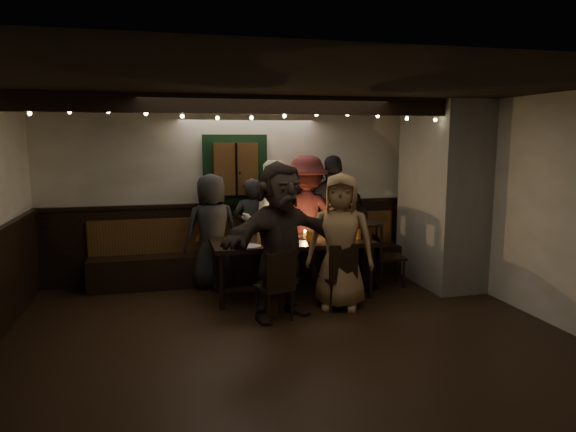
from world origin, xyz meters
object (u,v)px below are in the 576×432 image
object	(u,v)px
dining_table	(291,245)
chair_end	(384,251)
person_b	(252,231)
person_c	(272,223)
person_a	(212,231)
person_d	(306,218)
person_f	(281,241)
high_top	(361,246)
person_e	(334,218)
person_g	(340,242)
chair_near_left	(277,282)
chair_near_right	(340,273)

from	to	relation	value
dining_table	chair_end	world-z (taller)	dining_table
person_b	person_c	xyz separation A→B (m)	(0.26, -0.14, 0.13)
person_a	person_b	size ratio (longest dim) A/B	1.05
person_d	person_f	xyz separation A→B (m)	(-0.74, -1.53, -0.00)
dining_table	high_top	size ratio (longest dim) A/B	2.25
chair_end	person_e	xyz separation A→B (m)	(-0.57, 0.52, 0.42)
person_a	person_e	distance (m)	1.81
person_g	person_a	bearing A→B (deg)	160.13
high_top	person_c	distance (m)	1.32
chair_near_left	person_e	size ratio (longest dim) A/B	0.45
chair_near_left	person_a	bearing A→B (deg)	110.13
person_c	person_e	bearing A→B (deg)	-172.37
chair_end	person_b	distance (m)	1.91
dining_table	chair_near_right	distance (m)	0.87
person_e	high_top	bearing A→B (deg)	113.16
person_c	chair_near_right	bearing A→B (deg)	119.14
chair_near_right	person_c	bearing A→B (deg)	112.98
person_a	person_g	distance (m)	1.96
person_d	person_g	size ratio (longest dim) A/B	1.10
chair_near_right	person_b	world-z (taller)	person_b
person_e	person_d	bearing A→B (deg)	-9.84
chair_near_left	chair_end	size ratio (longest dim) A/B	0.91
person_c	person_e	distance (m)	0.95
person_g	chair_end	bearing A→B (deg)	62.73
dining_table	chair_near_right	bearing A→B (deg)	-58.90
person_d	person_f	size ratio (longest dim) A/B	1.00
person_g	dining_table	bearing A→B (deg)	147.61
person_c	person_e	xyz separation A→B (m)	(0.95, 0.02, 0.03)
chair_near_left	person_b	distance (m)	1.72
chair_near_left	dining_table	bearing A→B (deg)	66.77
person_d	person_e	bearing A→B (deg)	-174.80
person_b	person_f	bearing A→B (deg)	107.78
person_b	person_d	bearing A→B (deg)	-167.20
dining_table	chair_end	bearing A→B (deg)	5.27
dining_table	chair_near_left	size ratio (longest dim) A/B	2.57
high_top	person_c	world-z (taller)	person_c
person_f	person_g	world-z (taller)	person_f
dining_table	high_top	world-z (taller)	high_top
chair_near_right	person_c	world-z (taller)	person_c
person_b	person_e	size ratio (longest dim) A/B	0.83
person_e	person_f	xyz separation A→B (m)	(-1.15, -1.45, -0.00)
person_a	person_c	world-z (taller)	person_c
person_c	person_f	distance (m)	1.44
chair_near_left	person_e	distance (m)	2.05
person_a	person_b	bearing A→B (deg)	176.58
high_top	person_c	xyz separation A→B (m)	(-1.17, 0.52, 0.30)
person_b	person_d	distance (m)	0.83
person_d	person_g	distance (m)	1.38
person_g	chair_near_left	bearing A→B (deg)	-139.18
chair_near_left	chair_end	xyz separation A→B (m)	(1.79, 1.06, 0.04)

